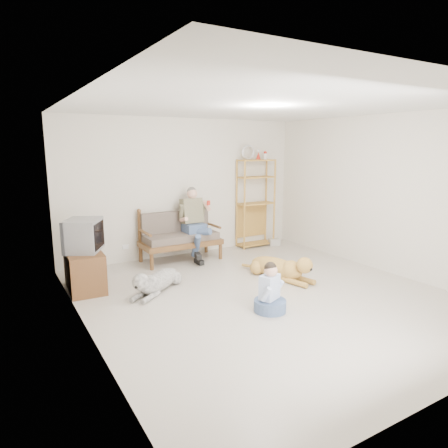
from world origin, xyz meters
TOP-DOWN VIEW (x-y plane):
  - floor at (0.00, 0.00)m, footprint 5.50×5.50m
  - ceiling at (0.00, 0.00)m, footprint 5.50×5.50m
  - wall_back at (0.00, 2.75)m, footprint 5.00×0.00m
  - wall_left at (-2.50, 0.00)m, footprint 0.00×5.50m
  - wall_right at (2.50, 0.00)m, footprint 0.00×5.50m
  - loveseat at (-0.30, 2.40)m, footprint 1.50×0.71m
  - man at (-0.04, 2.19)m, footprint 0.53×0.76m
  - etagere at (1.59, 2.55)m, footprint 0.84×0.37m
  - book_stack at (1.99, 2.38)m, footprint 0.27×0.22m
  - tv_stand at (-2.23, 1.63)m, footprint 0.55×0.92m
  - crt_tv at (-2.19, 1.65)m, footprint 0.69×0.74m
  - wall_outlet at (-1.25, 2.73)m, footprint 0.12×0.02m
  - golden_retriever at (0.69, 0.50)m, footprint 0.59×1.46m
  - shaggy_dog at (-1.33, 0.97)m, footprint 1.09×0.95m
  - terrier at (0.94, 0.63)m, footprint 0.28×0.59m
  - child at (-0.29, -0.47)m, footprint 0.43×0.43m

SIDE VIEW (x-z plane):
  - floor at x=0.00m, z-range 0.00..0.00m
  - book_stack at x=1.99m, z-range 0.00..0.15m
  - terrier at x=0.94m, z-range -0.02..0.21m
  - shaggy_dog at x=-1.33m, z-range -0.04..0.37m
  - golden_retriever at x=0.69m, z-range -0.04..0.41m
  - child at x=-0.29m, z-range -0.10..0.58m
  - wall_outlet at x=-1.25m, z-range 0.26..0.34m
  - tv_stand at x=-2.23m, z-range 0.00..0.60m
  - loveseat at x=-0.30m, z-range 0.01..0.96m
  - man at x=-0.04m, z-range 0.03..1.25m
  - crt_tv at x=-2.19m, z-range 0.60..1.09m
  - etagere at x=1.59m, z-range -0.13..2.07m
  - wall_left at x=-2.50m, z-range -1.40..4.10m
  - wall_right at x=2.50m, z-range -1.40..4.10m
  - wall_back at x=0.00m, z-range -1.15..3.85m
  - ceiling at x=0.00m, z-range 2.70..2.70m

